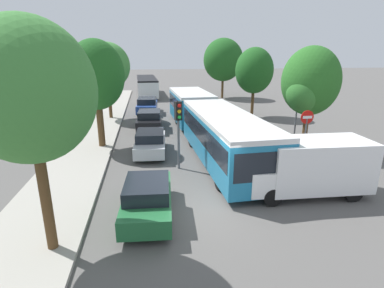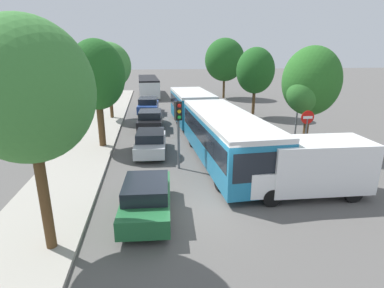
% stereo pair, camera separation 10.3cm
% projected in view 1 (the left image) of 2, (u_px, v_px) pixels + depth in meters
% --- Properties ---
extents(ground_plane, '(200.00, 200.00, 0.00)m').
position_uv_depth(ground_plane, '(205.00, 211.00, 11.11)').
color(ground_plane, '#565451').
extents(kerb_strip_left, '(3.20, 42.25, 0.14)m').
position_uv_depth(kerb_strip_left, '(103.00, 121.00, 25.52)').
color(kerb_strip_left, '#9E998E').
rests_on(kerb_strip_left, ground).
extents(articulated_bus, '(3.40, 17.82, 2.63)m').
position_uv_depth(articulated_bus, '(207.00, 119.00, 19.22)').
color(articulated_bus, teal).
rests_on(articulated_bus, ground).
extents(city_bus_rear, '(2.82, 11.25, 2.41)m').
position_uv_depth(city_bus_rear, '(147.00, 85.00, 40.94)').
color(city_bus_rear, silver).
rests_on(city_bus_rear, ground).
extents(queued_car_green, '(1.91, 4.00, 1.36)m').
position_uv_depth(queued_car_green, '(148.00, 198.00, 10.61)').
color(queued_car_green, '#236638').
rests_on(queued_car_green, ground).
extents(queued_car_silver, '(1.91, 4.00, 1.36)m').
position_uv_depth(queued_car_silver, '(150.00, 142.00, 17.22)').
color(queued_car_silver, '#B7BABF').
rests_on(queued_car_silver, ground).
extents(queued_car_black, '(2.03, 4.26, 1.44)m').
position_uv_depth(queued_car_black, '(150.00, 120.00, 22.84)').
color(queued_car_black, black).
rests_on(queued_car_black, ground).
extents(queued_car_blue, '(2.11, 4.43, 1.50)m').
position_uv_depth(queued_car_blue, '(147.00, 105.00, 28.79)').
color(queued_car_blue, '#284799').
rests_on(queued_car_blue, ground).
extents(white_van, '(5.07, 2.16, 2.31)m').
position_uv_depth(white_van, '(311.00, 166.00, 12.13)').
color(white_van, white).
rests_on(white_van, ground).
extents(traffic_light, '(0.37, 0.39, 3.40)m').
position_uv_depth(traffic_light, '(178.00, 120.00, 14.45)').
color(traffic_light, '#56595E').
rests_on(traffic_light, ground).
extents(no_entry_sign, '(0.70, 0.08, 2.82)m').
position_uv_depth(no_entry_sign, '(306.00, 128.00, 15.46)').
color(no_entry_sign, '#56595E').
rests_on(no_entry_sign, ground).
extents(direction_sign_post, '(0.32, 1.39, 3.60)m').
position_uv_depth(direction_sign_post, '(297.00, 105.00, 18.49)').
color(direction_sign_post, '#56595E').
rests_on(direction_sign_post, ground).
extents(tree_left_near, '(3.34, 3.34, 6.55)m').
position_uv_depth(tree_left_near, '(29.00, 92.00, 7.49)').
color(tree_left_near, '#51381E').
rests_on(tree_left_near, ground).
extents(tree_left_mid, '(3.25, 3.25, 6.42)m').
position_uv_depth(tree_left_mid, '(96.00, 75.00, 17.24)').
color(tree_left_mid, '#51381E').
rests_on(tree_left_mid, ground).
extents(tree_left_far, '(3.83, 3.83, 6.52)m').
position_uv_depth(tree_left_far, '(107.00, 67.00, 25.16)').
color(tree_left_far, '#51381E').
rests_on(tree_left_far, ground).
extents(tree_right_near, '(3.26, 3.26, 6.03)m').
position_uv_depth(tree_right_near, '(309.00, 83.00, 16.99)').
color(tree_right_near, '#51381E').
rests_on(tree_right_near, ground).
extents(tree_right_mid, '(3.32, 3.32, 6.12)m').
position_uv_depth(tree_right_mid, '(254.00, 71.00, 26.26)').
color(tree_right_mid, '#51381E').
rests_on(tree_right_mid, ground).
extents(tree_right_far, '(4.94, 4.94, 7.41)m').
position_uv_depth(tree_right_far, '(224.00, 61.00, 37.63)').
color(tree_right_far, '#51381E').
rests_on(tree_right_far, ground).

